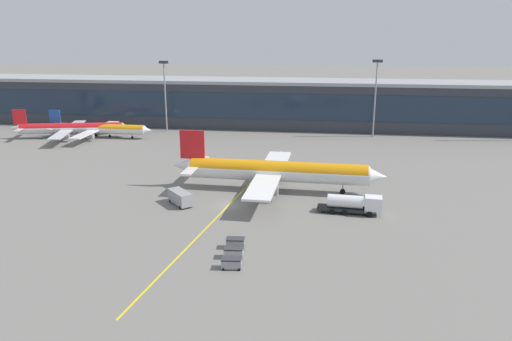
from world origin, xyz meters
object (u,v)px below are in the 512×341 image
Objects in this scene: baggage_cart_1 at (234,252)px; fuel_tanker at (354,204)px; lavatory_truck at (181,197)px; baggage_cart_0 at (232,263)px; commuter_jet_near at (71,128)px; commuter_jet_far at (98,129)px; baggage_cart_2 at (235,243)px; main_airliner at (276,171)px.

fuel_tanker is at bearing 48.20° from baggage_cart_1.
lavatory_truck is at bearing 123.56° from baggage_cart_1.
baggage_cart_0 is at bearing -84.83° from baggage_cart_1.
fuel_tanker is 30.55m from lavatory_truck.
commuter_jet_near is (-77.35, 51.23, 1.08)m from fuel_tanker.
baggage_cart_0 is (-17.11, -22.64, -0.96)m from fuel_tanker.
commuter_jet_far is at bearing 124.97° from baggage_cart_0.
fuel_tanker is 0.32× the size of commuter_jet_near.
commuter_jet_near reaches higher than fuel_tanker.
fuel_tanker reaches higher than baggage_cart_0.
fuel_tanker is 24.05m from baggage_cart_2.
lavatory_truck is 21.03m from baggage_cart_2.
main_airliner reaches higher than commuter_jet_far.
baggage_cart_2 is 0.08× the size of commuter_jet_near.
baggage_cart_1 and baggage_cart_2 have the same top height.
baggage_cart_2 is (-0.29, 3.19, 0.00)m from baggage_cart_1.
baggage_cart_0 is 1.00× the size of baggage_cart_2.
main_airliner reaches higher than baggage_cart_0.
fuel_tanker is 3.95× the size of baggage_cart_2.
baggage_cart_0 is at bearing -94.76° from main_airliner.
baggage_cart_0 is 1.00× the size of baggage_cart_1.
lavatory_truck is at bearing 127.71° from baggage_cart_2.
lavatory_truck reaches higher than baggage_cart_2.
baggage_cart_1 is at bearing -54.00° from commuter_jet_far.
main_airliner is 74.92m from commuter_jet_near.
main_airliner reaches higher than baggage_cart_1.
baggage_cart_2 is (-0.58, 6.37, 0.00)m from baggage_cart_0.
main_airliner is at bearing 32.64° from lavatory_truck.
lavatory_truck is (-16.21, -10.38, -2.53)m from main_airliner.
baggage_cart_2 is (12.86, -16.63, -0.64)m from lavatory_truck.
baggage_cart_0 is at bearing -84.83° from baggage_cart_2.
commuter_jet_far is (-39.28, 52.35, 1.20)m from lavatory_truck.
lavatory_truck is 2.11× the size of baggage_cart_0.
main_airliner is 15.12× the size of baggage_cart_0.
baggage_cart_0 is 6.40m from baggage_cart_2.
baggage_cart_0 is at bearing -127.07° from fuel_tanker.
baggage_cart_1 is 89.22m from commuter_jet_far.
commuter_jet_far is at bearing 127.08° from baggage_cart_2.
lavatory_truck is 0.17× the size of commuter_jet_near.
baggage_cart_2 is 90.12m from commuter_jet_near.
fuel_tanker is 3.95× the size of baggage_cart_1.
main_airliner reaches higher than fuel_tanker.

